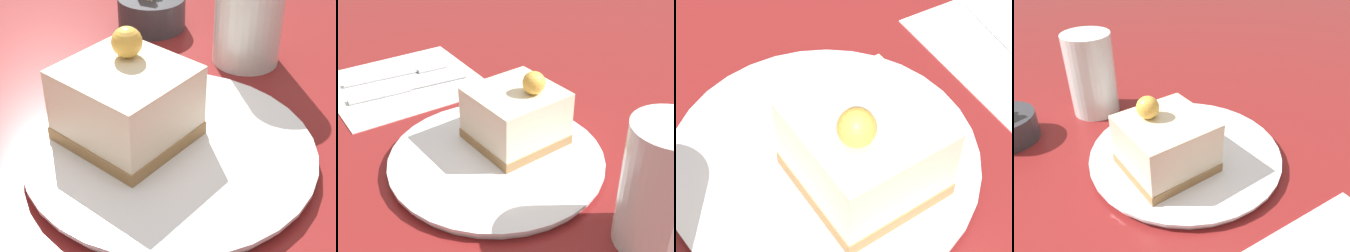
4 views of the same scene
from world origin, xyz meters
TOP-DOWN VIEW (x-y plane):
  - ground_plane at (0.00, 0.00)m, footprint 4.00×4.00m
  - plate at (0.02, -0.02)m, footprint 0.26×0.26m
  - cake_slice at (0.01, 0.02)m, footprint 0.10×0.10m
  - sugar_bowl at (0.21, 0.17)m, footprint 0.08×0.08m
  - drinking_glass at (0.21, 0.03)m, footprint 0.08×0.08m

SIDE VIEW (x-z plane):
  - ground_plane at x=0.00m, z-range 0.00..0.00m
  - plate at x=0.02m, z-range 0.00..0.01m
  - sugar_bowl at x=0.21m, z-range -0.01..0.05m
  - cake_slice at x=0.01m, z-range 0.00..0.10m
  - drinking_glass at x=0.21m, z-range 0.00..0.13m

